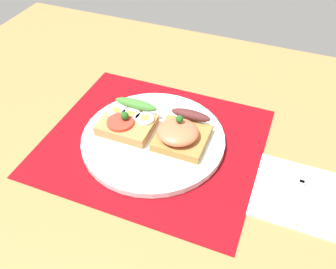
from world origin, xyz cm
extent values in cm
cube|color=#A27341|center=(0.00, 0.00, -1.60)|extent=(120.00, 90.00, 3.20)
cube|color=maroon|center=(0.00, 0.00, 0.15)|extent=(40.28, 35.05, 0.30)
cylinder|color=white|center=(0.00, 0.00, 0.93)|extent=(27.09, 27.09, 1.25)
cube|color=#B17B46|center=(-5.47, 0.13, 2.51)|extent=(10.10, 7.75, 1.92)
cylinder|color=red|center=(-6.28, -0.84, 3.77)|extent=(5.07, 5.07, 0.60)
ellipsoid|color=#3F7B30|center=(-5.47, 4.41, 4.37)|extent=(8.88, 2.20, 1.80)
sphere|color=#1E5919|center=(-5.70, 0.13, 4.87)|extent=(1.60, 1.60, 1.60)
cylinder|color=white|center=(-8.50, 1.80, 3.72)|extent=(3.61, 3.61, 0.50)
cylinder|color=yellow|center=(-8.50, 1.80, 4.05)|extent=(1.63, 1.63, 0.16)
cylinder|color=white|center=(-5.47, 1.90, 3.72)|extent=(3.61, 3.61, 0.50)
cylinder|color=yellow|center=(-5.47, 1.90, 4.05)|extent=(1.63, 1.63, 0.16)
cylinder|color=white|center=(-2.44, 1.76, 3.72)|extent=(3.61, 3.61, 0.50)
cylinder|color=yellow|center=(-2.44, 1.76, 4.05)|extent=(1.63, 1.63, 0.16)
cube|color=olive|center=(5.47, 0.72, 2.36)|extent=(9.22, 9.07, 1.61)
ellipsoid|color=#EA6845|center=(4.89, 0.15, 4.37)|extent=(7.56, 7.26, 2.41)
ellipsoid|color=#512323|center=(5.47, 5.65, 4.06)|extent=(7.84, 2.20, 1.80)
sphere|color=#1E5919|center=(4.67, 1.32, 6.28)|extent=(1.40, 1.40, 1.40)
cube|color=white|center=(27.30, -2.74, 0.30)|extent=(14.44, 14.07, 0.60)
cube|color=#B7B7BC|center=(27.53, -4.57, 0.76)|extent=(0.80, 9.15, 0.32)
cube|color=#B7B7BC|center=(27.53, 0.20, 0.76)|extent=(1.50, 1.20, 0.32)
cube|color=#B7B7BC|center=(26.88, 2.20, 0.76)|extent=(0.32, 2.80, 0.32)
cube|color=#B7B7BC|center=(27.53, 2.20, 0.76)|extent=(0.32, 2.80, 0.32)
cube|color=#B7B7BC|center=(28.18, 2.20, 0.76)|extent=(0.32, 2.80, 0.32)
camera|label=1|loc=(20.52, -44.52, 48.33)|focal=38.39mm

